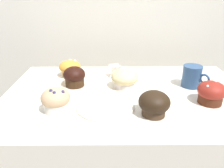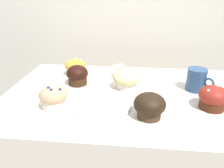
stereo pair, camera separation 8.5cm
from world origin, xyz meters
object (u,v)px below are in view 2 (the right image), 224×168
object	(u,v)px
muffin_front_center	(126,79)
coffee_cup	(197,79)
muffin_back_right	(149,106)
muffin_front_left	(213,98)
muffin_back_left	(75,67)
serving_plate	(102,105)
muffin_back_center	(54,97)
muffin_front_right	(77,75)

from	to	relation	value
muffin_front_center	coffee_cup	size ratio (longest dim) A/B	1.15
muffin_front_center	muffin_back_right	distance (m)	0.24
muffin_back_right	muffin_front_left	world-z (taller)	muffin_front_left
muffin_front_center	coffee_cup	xyz separation A→B (m)	(0.29, 0.01, 0.01)
muffin_back_left	serving_plate	world-z (taller)	muffin_back_left
muffin_front_center	muffin_back_center	bearing A→B (deg)	-141.94
muffin_front_center	muffin_back_center	xyz separation A→B (m)	(-0.25, -0.19, 0.00)
muffin_back_right	muffin_front_right	size ratio (longest dim) A/B	1.12
muffin_front_left	coffee_cup	world-z (taller)	coffee_cup
muffin_front_center	muffin_front_right	size ratio (longest dim) A/B	1.23
muffin_back_left	muffin_back_center	bearing A→B (deg)	-88.77
muffin_front_center	muffin_front_left	distance (m)	0.34
muffin_back_left	muffin_back_right	xyz separation A→B (m)	(0.34, -0.35, 0.00)
muffin_back_right	muffin_back_center	bearing A→B (deg)	175.09
muffin_back_left	muffin_back_right	bearing A→B (deg)	-46.30
muffin_front_center	serving_plate	distance (m)	0.19
muffin_back_center	serving_plate	world-z (taller)	muffin_back_center
muffin_front_left	serving_plate	distance (m)	0.39
muffin_back_right	serving_plate	distance (m)	0.17
muffin_front_right	serving_plate	world-z (taller)	muffin_front_right
muffin_back_right	muffin_back_left	bearing A→B (deg)	133.70
muffin_back_right	muffin_front_left	size ratio (longest dim) A/B	1.05
muffin_back_center	coffee_cup	size ratio (longest dim) A/B	0.98
muffin_back_left	serving_plate	bearing A→B (deg)	-59.58
coffee_cup	muffin_back_right	bearing A→B (deg)	-131.66
muffin_front_left	coffee_cup	bearing A→B (deg)	97.92
muffin_front_center	serving_plate	size ratio (longest dim) A/B	0.55
muffin_back_right	muffin_front_left	xyz separation A→B (m)	(0.22, 0.08, 0.00)
muffin_front_center	coffee_cup	bearing A→B (deg)	1.31
muffin_back_center	coffee_cup	world-z (taller)	coffee_cup
muffin_front_left	muffin_front_right	size ratio (longest dim) A/B	1.07
muffin_back_left	serving_plate	xyz separation A→B (m)	(0.18, -0.30, -0.04)
muffin_front_center	serving_plate	xyz separation A→B (m)	(-0.08, -0.17, -0.04)
muffin_front_center	serving_plate	world-z (taller)	muffin_front_center
muffin_front_right	muffin_back_center	bearing A→B (deg)	-98.57
muffin_front_left	muffin_back_center	distance (m)	0.56
muffin_back_center	serving_plate	bearing A→B (deg)	8.79
muffin_front_center	muffin_front_left	size ratio (longest dim) A/B	1.16
muffin_front_left	serving_plate	bearing A→B (deg)	-176.06
muffin_back_center	muffin_front_right	bearing A→B (deg)	81.43
muffin_front_right	coffee_cup	world-z (taller)	coffee_cup
muffin_back_right	serving_plate	size ratio (longest dim) A/B	0.50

